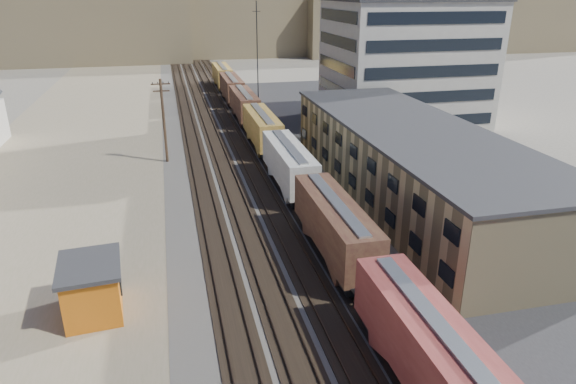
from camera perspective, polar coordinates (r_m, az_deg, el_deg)
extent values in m
cube|color=#4C4742|center=(72.17, -6.56, 5.79)|extent=(18.00, 200.00, 0.06)
cube|color=#807658|center=(63.36, -23.63, 1.80)|extent=(24.00, 180.00, 0.03)
cube|color=#232326|center=(64.74, 14.93, 3.32)|extent=(26.00, 120.00, 0.04)
cube|color=black|center=(71.78, -10.54, 5.53)|extent=(2.60, 200.00, 0.08)
cube|color=#38281E|center=(71.72, -11.13, 5.58)|extent=(0.08, 200.00, 0.16)
cube|color=#38281E|center=(71.78, -9.98, 5.67)|extent=(0.08, 200.00, 0.16)
cube|color=black|center=(71.96, -8.15, 5.72)|extent=(2.60, 200.00, 0.08)
cube|color=#38281E|center=(71.87, -8.73, 5.77)|extent=(0.08, 200.00, 0.16)
cube|color=#38281E|center=(71.99, -7.59, 5.85)|extent=(0.08, 200.00, 0.16)
cube|color=black|center=(72.26, -5.78, 5.90)|extent=(2.60, 200.00, 0.08)
cube|color=#38281E|center=(72.15, -6.35, 5.95)|extent=(0.08, 200.00, 0.16)
cube|color=#38281E|center=(72.32, -5.21, 6.03)|extent=(0.08, 200.00, 0.16)
cube|color=black|center=(72.66, -3.58, 6.05)|extent=(2.60, 200.00, 0.08)
cube|color=#38281E|center=(72.52, -4.14, 6.10)|extent=(0.08, 200.00, 0.16)
cube|color=#38281E|center=(72.75, -3.02, 6.18)|extent=(0.08, 200.00, 0.16)
cube|color=black|center=(32.34, 10.87, -14.31)|extent=(2.20, 2.20, 0.90)
cube|color=maroon|center=(27.49, 15.57, -16.51)|extent=(3.00, 13.34, 3.40)
cube|color=#B7B7B2|center=(26.46, 15.96, -13.46)|extent=(0.90, 12.32, 0.16)
cube|color=black|center=(36.20, 7.66, -9.84)|extent=(2.20, 2.20, 0.90)
cube|color=black|center=(44.67, 3.11, -3.28)|extent=(2.20, 2.20, 0.90)
cube|color=#44221D|center=(39.38, 5.24, -3.45)|extent=(3.00, 13.34, 3.40)
cube|color=#B7B7B2|center=(38.67, 5.32, -1.06)|extent=(0.90, 12.32, 0.16)
cube|color=black|center=(49.13, 1.47, -0.87)|extent=(2.20, 2.20, 0.90)
cube|color=black|center=(58.37, -1.05, 2.84)|extent=(2.20, 2.20, 0.90)
cube|color=#B7B4AB|center=(52.99, 0.11, 3.32)|extent=(3.00, 13.34, 3.40)
cube|color=#B7B7B2|center=(52.46, 0.11, 5.17)|extent=(0.90, 12.32, 0.16)
cube|color=black|center=(63.07, -2.03, 4.27)|extent=(2.20, 2.20, 0.90)
cube|color=black|center=(72.67, -3.62, 6.59)|extent=(2.20, 2.20, 0.90)
cube|color=olive|center=(67.29, -2.91, 7.27)|extent=(3.00, 13.34, 3.40)
cube|color=#B7B7B2|center=(66.87, -2.94, 8.75)|extent=(0.90, 12.33, 0.16)
cube|color=black|center=(77.50, -4.26, 7.52)|extent=(2.20, 2.20, 0.90)
cube|color=black|center=(87.27, -5.35, 9.08)|extent=(2.20, 2.20, 0.90)
cube|color=#44221D|center=(81.91, -4.89, 9.81)|extent=(3.00, 13.34, 3.40)
cube|color=#B7B7B2|center=(81.57, -4.93, 11.04)|extent=(0.90, 12.32, 0.16)
cube|color=black|center=(92.17, -5.81, 9.74)|extent=(2.20, 2.20, 0.90)
cube|color=black|center=(102.05, -6.61, 10.86)|extent=(2.20, 2.20, 0.90)
cube|color=#44221D|center=(96.71, -6.28, 11.57)|extent=(3.00, 13.34, 3.40)
cube|color=#B7B7B2|center=(96.42, -6.32, 12.61)|extent=(0.90, 12.32, 0.16)
cube|color=black|center=(106.99, -6.95, 11.34)|extent=(2.20, 2.20, 0.90)
cube|color=black|center=(116.94, -7.55, 12.18)|extent=(2.20, 2.20, 0.90)
cube|color=olive|center=(111.62, -7.31, 12.86)|extent=(3.00, 13.34, 3.40)
cube|color=#B7B7B2|center=(111.37, -7.36, 13.77)|extent=(0.90, 12.32, 0.16)
cube|color=tan|center=(52.13, 13.47, 3.10)|extent=(12.00, 40.00, 7.00)
cube|color=#2D2D30|center=(51.14, 13.82, 6.92)|extent=(12.40, 40.40, 0.30)
cube|color=black|center=(50.21, 7.14, 1.25)|extent=(0.12, 36.00, 1.20)
cube|color=black|center=(49.26, 7.30, 4.52)|extent=(0.12, 36.00, 1.20)
cube|color=#9E998E|center=(82.93, 12.84, 13.79)|extent=(22.00, 18.00, 18.00)
cube|color=black|center=(78.79, 5.36, 13.83)|extent=(0.12, 16.00, 16.00)
cube|color=black|center=(74.96, 15.85, 12.74)|extent=(20.00, 0.12, 16.00)
cylinder|color=#382619|center=(62.75, -13.62, 7.61)|extent=(0.32, 0.32, 10.00)
cube|color=#382619|center=(61.88, -13.98, 11.56)|extent=(2.20, 0.14, 0.14)
cube|color=#382619|center=(62.01, -13.91, 10.84)|extent=(1.90, 0.14, 0.14)
cylinder|color=black|center=(61.85, -13.43, 11.75)|extent=(0.08, 0.08, 0.22)
cylinder|color=black|center=(80.93, -3.41, 14.09)|extent=(0.16, 0.16, 18.00)
cube|color=black|center=(80.30, -3.53, 19.40)|extent=(1.20, 0.08, 0.08)
cube|color=brown|center=(181.28, -4.70, 19.78)|extent=(140.00, 45.00, 28.00)
cube|color=brown|center=(195.60, 17.62, 17.56)|extent=(110.00, 38.00, 18.00)
cube|color=brown|center=(199.09, -14.79, 19.92)|extent=(200.00, 60.00, 32.00)
cube|color=#C26012|center=(35.52, -20.90, -10.14)|extent=(3.74, 4.75, 3.35)
cube|color=#2D2D30|center=(34.65, -21.29, -7.62)|extent=(4.22, 5.24, 0.28)
cube|color=black|center=(35.36, -18.10, -9.69)|extent=(0.21, 1.12, 1.12)
imported|color=navy|center=(80.16, 7.39, 7.86)|extent=(5.48, 5.31, 1.45)
imported|color=white|center=(84.48, 13.80, 8.15)|extent=(2.12, 4.60, 1.53)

